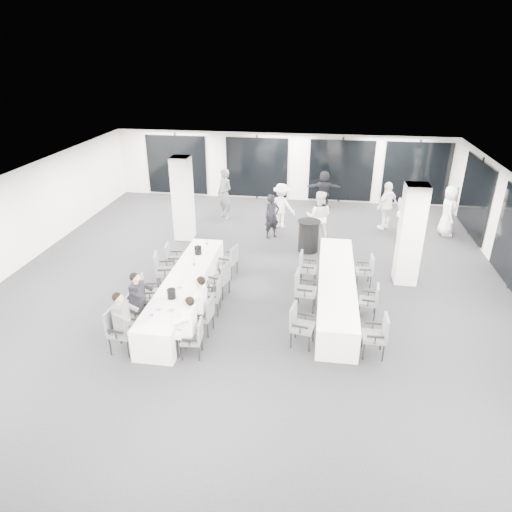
{
  "coord_description": "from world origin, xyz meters",
  "views": [
    {
      "loc": [
        1.74,
        -10.86,
        6.04
      ],
      "look_at": [
        0.17,
        -0.2,
        1.05
      ],
      "focal_mm": 32.0,
      "sensor_mm": 36.0,
      "label": 1
    }
  ],
  "objects_px": {
    "chair_main_right_mid": "(214,295)",
    "ice_bucket_near": "(172,294)",
    "chair_main_left_near": "(118,328)",
    "chair_main_left_fourth": "(162,269)",
    "chair_main_left_far": "(172,257)",
    "chair_main_right_fourth": "(222,277)",
    "chair_main_right_near": "(195,336)",
    "standing_guest_c": "(281,203)",
    "standing_guest_h": "(408,208)",
    "ice_bucket_far": "(198,250)",
    "chair_main_left_second": "(135,309)",
    "standing_guest_b": "(319,213)",
    "standing_guest_a": "(272,214)",
    "chair_side_right_mid": "(371,299)",
    "banquet_table_side": "(336,290)",
    "chair_main_right_second": "(205,313)",
    "chair_side_left_far": "(306,266)",
    "chair_side_left_mid": "(303,288)",
    "standing_guest_f": "(324,187)",
    "banquet_table_main": "(185,291)",
    "chair_side_right_far": "(367,269)",
    "chair_side_left_near": "(299,323)",
    "standing_guest_d": "(387,203)",
    "standing_guest_e": "(449,207)",
    "standing_guest_g": "(224,191)",
    "cocktail_table": "(309,236)",
    "chair_main_right_far": "(230,259)",
    "chair_main_left_mid": "(148,291)",
    "chair_side_right_near": "(378,333)"
  },
  "relations": [
    {
      "from": "banquet_table_side",
      "to": "chair_side_right_far",
      "type": "distance_m",
      "value": 1.37
    },
    {
      "from": "chair_main_right_second",
      "to": "chair_side_left_far",
      "type": "relative_size",
      "value": 0.98
    },
    {
      "from": "chair_side_left_mid",
      "to": "standing_guest_f",
      "type": "relative_size",
      "value": 0.59
    },
    {
      "from": "chair_side_right_far",
      "to": "chair_side_left_near",
      "type": "bearing_deg",
      "value": 147.43
    },
    {
      "from": "chair_main_right_mid",
      "to": "chair_side_right_mid",
      "type": "relative_size",
      "value": 1.01
    },
    {
      "from": "standing_guest_g",
      "to": "chair_side_right_far",
      "type": "bearing_deg",
      "value": -5.23
    },
    {
      "from": "chair_main_right_far",
      "to": "chair_main_left_mid",
      "type": "bearing_deg",
      "value": 156.92
    },
    {
      "from": "chair_main_left_far",
      "to": "chair_main_right_fourth",
      "type": "distance_m",
      "value": 1.94
    },
    {
      "from": "chair_main_right_far",
      "to": "chair_side_right_mid",
      "type": "distance_m",
      "value": 4.14
    },
    {
      "from": "banquet_table_main",
      "to": "chair_side_right_far",
      "type": "relative_size",
      "value": 5.7
    },
    {
      "from": "chair_main_left_mid",
      "to": "standing_guest_e",
      "type": "xyz_separation_m",
      "value": [
        8.49,
        6.34,
        0.46
      ]
    },
    {
      "from": "chair_main_left_far",
      "to": "cocktail_table",
      "type": "bearing_deg",
      "value": 111.58
    },
    {
      "from": "chair_side_right_near",
      "to": "chair_main_right_mid",
      "type": "bearing_deg",
      "value": 72.39
    },
    {
      "from": "chair_main_right_near",
      "to": "standing_guest_e",
      "type": "bearing_deg",
      "value": -45.59
    },
    {
      "from": "standing_guest_h",
      "to": "ice_bucket_far",
      "type": "xyz_separation_m",
      "value": [
        -6.19,
        -3.93,
        -0.21
      ]
    },
    {
      "from": "chair_side_left_near",
      "to": "standing_guest_d",
      "type": "relative_size",
      "value": 0.5
    },
    {
      "from": "chair_side_left_far",
      "to": "chair_main_left_near",
      "type": "bearing_deg",
      "value": -42.76
    },
    {
      "from": "chair_main_left_near",
      "to": "chair_main_left_fourth",
      "type": "xyz_separation_m",
      "value": [
        0.0,
        2.83,
        0.01
      ]
    },
    {
      "from": "standing_guest_a",
      "to": "standing_guest_e",
      "type": "bearing_deg",
      "value": -24.43
    },
    {
      "from": "standing_guest_h",
      "to": "chair_side_left_far",
      "type": "bearing_deg",
      "value": 128.34
    },
    {
      "from": "chair_main_right_far",
      "to": "ice_bucket_far",
      "type": "distance_m",
      "value": 0.96
    },
    {
      "from": "standing_guest_b",
      "to": "standing_guest_g",
      "type": "relative_size",
      "value": 0.93
    },
    {
      "from": "chair_main_right_near",
      "to": "standing_guest_c",
      "type": "bearing_deg",
      "value": -12.72
    },
    {
      "from": "chair_main_right_far",
      "to": "standing_guest_a",
      "type": "relative_size",
      "value": 0.53
    },
    {
      "from": "standing_guest_b",
      "to": "chair_side_right_mid",
      "type": "bearing_deg",
      "value": 110.01
    },
    {
      "from": "chair_side_left_near",
      "to": "standing_guest_c",
      "type": "relative_size",
      "value": 0.53
    },
    {
      "from": "standing_guest_g",
      "to": "ice_bucket_near",
      "type": "relative_size",
      "value": 9.42
    },
    {
      "from": "standing_guest_b",
      "to": "standing_guest_h",
      "type": "xyz_separation_m",
      "value": [
        2.93,
        0.72,
        0.08
      ]
    },
    {
      "from": "chair_main_right_mid",
      "to": "ice_bucket_near",
      "type": "bearing_deg",
      "value": 128.08
    },
    {
      "from": "banquet_table_main",
      "to": "chair_main_left_second",
      "type": "relative_size",
      "value": 5.7
    },
    {
      "from": "chair_main_right_far",
      "to": "chair_side_left_far",
      "type": "height_order",
      "value": "chair_main_right_far"
    },
    {
      "from": "banquet_table_main",
      "to": "chair_main_right_far",
      "type": "relative_size",
      "value": 5.42
    },
    {
      "from": "standing_guest_f",
      "to": "ice_bucket_far",
      "type": "height_order",
      "value": "standing_guest_f"
    },
    {
      "from": "chair_side_left_near",
      "to": "chair_main_right_fourth",
      "type": "bearing_deg",
      "value": -120.79
    },
    {
      "from": "chair_main_left_far",
      "to": "standing_guest_a",
      "type": "distance_m",
      "value": 4.08
    },
    {
      "from": "cocktail_table",
      "to": "chair_side_left_near",
      "type": "bearing_deg",
      "value": -89.89
    },
    {
      "from": "chair_main_left_second",
      "to": "chair_main_right_mid",
      "type": "xyz_separation_m",
      "value": [
        1.65,
        0.91,
        -0.0
      ]
    },
    {
      "from": "chair_side_left_mid",
      "to": "standing_guest_g",
      "type": "height_order",
      "value": "standing_guest_g"
    },
    {
      "from": "chair_main_left_mid",
      "to": "chair_main_left_fourth",
      "type": "xyz_separation_m",
      "value": [
        -0.01,
        1.13,
        0.06
      ]
    },
    {
      "from": "standing_guest_c",
      "to": "banquet_table_main",
      "type": "bearing_deg",
      "value": 90.9
    },
    {
      "from": "chair_side_left_near",
      "to": "standing_guest_c",
      "type": "xyz_separation_m",
      "value": [
        -1.08,
        7.12,
        0.36
      ]
    },
    {
      "from": "chair_side_left_far",
      "to": "standing_guest_f",
      "type": "xyz_separation_m",
      "value": [
        0.4,
        6.72,
        0.33
      ]
    },
    {
      "from": "ice_bucket_far",
      "to": "chair_side_left_mid",
      "type": "bearing_deg",
      "value": -22.22
    },
    {
      "from": "chair_side_right_far",
      "to": "standing_guest_f",
      "type": "bearing_deg",
      "value": 6.9
    },
    {
      "from": "ice_bucket_far",
      "to": "banquet_table_side",
      "type": "bearing_deg",
      "value": -12.12
    },
    {
      "from": "chair_main_left_second",
      "to": "standing_guest_b",
      "type": "bearing_deg",
      "value": 143.76
    },
    {
      "from": "chair_main_left_fourth",
      "to": "standing_guest_f",
      "type": "xyz_separation_m",
      "value": [
        4.21,
        7.58,
        0.27
      ]
    },
    {
      "from": "chair_main_right_mid",
      "to": "chair_side_right_mid",
      "type": "distance_m",
      "value": 3.81
    },
    {
      "from": "chair_side_left_near",
      "to": "chair_side_left_far",
      "type": "bearing_deg",
      "value": -169.56
    },
    {
      "from": "chair_side_right_near",
      "to": "standing_guest_e",
      "type": "bearing_deg",
      "value": -22.64
    }
  ]
}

